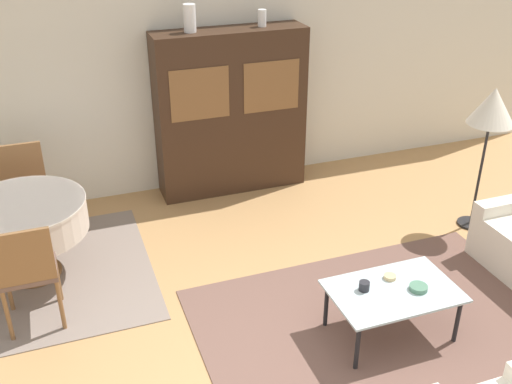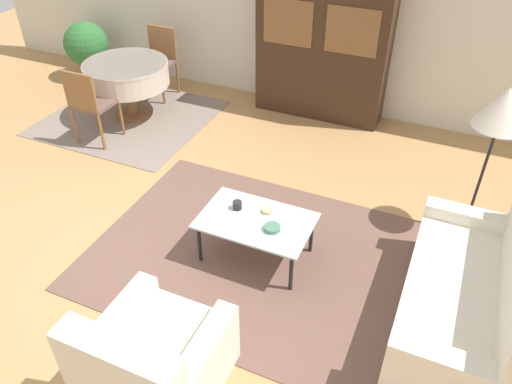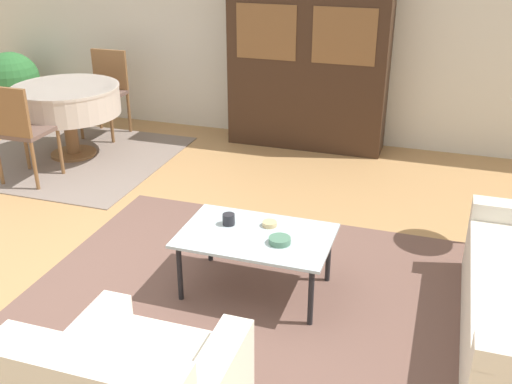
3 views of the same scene
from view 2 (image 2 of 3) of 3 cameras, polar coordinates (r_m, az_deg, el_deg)
The scene contains 16 objects.
ground_plane at distance 4.89m, azimuth -12.55°, elevation -6.71°, with size 14.00×14.00×0.00m, color tan.
wall_back at distance 7.06m, azimuth 3.64°, elevation 20.67°, with size 10.00×0.06×2.70m.
area_rug at distance 4.73m, azimuth -0.06°, elevation -7.28°, with size 3.01×2.28×0.01m.
dining_rug at distance 7.17m, azimuth -14.26°, elevation 8.24°, with size 2.13×2.00×0.01m.
couch at distance 4.28m, azimuth 23.21°, elevation -11.29°, with size 0.86×1.76×0.89m.
armchair at distance 3.67m, azimuth -11.65°, elevation -18.59°, with size 0.83×0.88×0.86m.
coffee_table at distance 4.47m, azimuth 0.00°, elevation -3.59°, with size 1.01×0.65×0.43m.
display_cabinet at distance 6.77m, azimuth 7.62°, elevation 16.08°, with size 1.71×0.44×1.89m.
dining_table at distance 6.96m, azimuth -14.56°, elevation 12.90°, with size 1.11×1.11×0.76m.
dining_chair_near at distance 6.45m, azimuth -18.52°, elevation 9.78°, with size 0.44×0.44×0.97m.
dining_chair_far at distance 7.55m, azimuth -11.00°, elevation 14.89°, with size 0.44×0.44×0.97m.
floor_lamp at distance 4.80m, azimuth 26.36°, elevation 8.26°, with size 0.46×0.46×1.53m.
cup at distance 4.55m, azimuth -2.16°, elevation -1.52°, with size 0.08×0.08×0.08m.
bowl at distance 4.33m, azimuth 1.85°, elevation -4.12°, with size 0.14×0.14×0.04m.
bowl_small at distance 4.52m, azimuth 1.32°, elevation -2.14°, with size 0.10×0.10×0.03m.
potted_plant at distance 8.42m, azimuth -18.78°, elevation 15.49°, with size 0.67×0.67×0.87m.
Camera 2 is at (2.37, -2.73, 3.29)m, focal length 35.00 mm.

